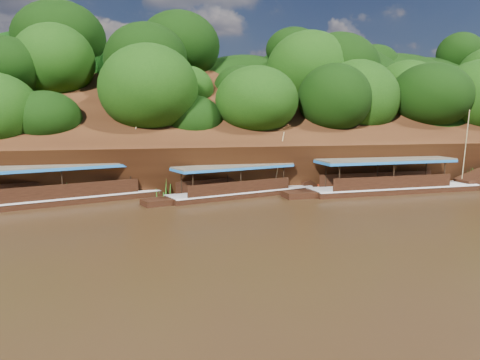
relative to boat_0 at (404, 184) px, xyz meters
name	(u,v)px	position (x,y,z in m)	size (l,w,h in m)	color
ground	(296,220)	(-11.72, -7.41, -0.61)	(160.00, 160.00, 0.00)	black
riverbank	(222,155)	(-11.74, 15.32, 1.28)	(120.00, 30.06, 19.40)	black
boat_0	(404,184)	(0.00, 0.00, 0.00)	(16.75, 3.34, 6.98)	black
boat_1	(251,188)	(-12.29, 1.24, -0.07)	(13.85, 6.06, 5.25)	black
boat_2	(86,192)	(-24.33, 1.70, 0.00)	(17.00, 7.88, 7.19)	black
reeds	(221,183)	(-14.45, 2.08, 0.32)	(49.83, 2.11, 2.30)	#2A721C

